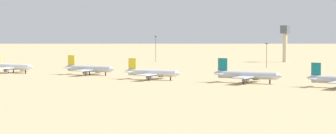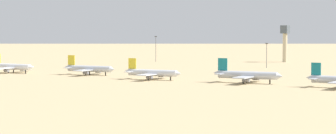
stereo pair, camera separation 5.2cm
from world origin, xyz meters
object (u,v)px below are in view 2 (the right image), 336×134
Objects in this scene: parked_jet_yellow_2 at (89,69)px; light_pole_west at (156,47)px; light_pole_mid at (267,54)px; parked_jet_teal_4 at (247,75)px; parked_jet_yellow_3 at (152,73)px; parked_jet_yellow_1 at (12,67)px; control_tower at (285,40)px.

light_pole_west reaches higher than parked_jet_yellow_2.
parked_jet_teal_4 is at bearing -67.70° from light_pole_mid.
light_pole_west reaches higher than parked_jet_yellow_3.
parked_jet_yellow_1 is 141.73m from light_pole_west.
parked_jet_yellow_1 is 1.00× the size of parked_jet_yellow_2.
control_tower reaches higher than light_pole_mid.
control_tower is 91.19m from light_pole_west.
parked_jet_yellow_2 is at bearing -114.24° from light_pole_mid.
parked_jet_yellow_3 is at bearing -84.50° from control_tower.
parked_jet_teal_4 is 1.32× the size of control_tower.
light_pole_west is at bearing 167.53° from light_pole_mid.
light_pole_mid is at bearing -12.47° from light_pole_west.
control_tower is at bearing 102.83° from parked_jet_teal_4.
light_pole_mid is (-45.49, 110.93, 5.15)m from parked_jet_teal_4.
parked_jet_yellow_1 is at bearing -175.37° from parked_jet_yellow_2.
parked_jet_yellow_2 is at bearing -69.78° from light_pole_west.
light_pole_west is (-48.47, 131.56, 6.96)m from parked_jet_yellow_2.
parked_jet_yellow_3 is 48.67m from parked_jet_teal_4.
light_pole_west is (-77.22, -48.23, -5.23)m from control_tower.
parked_jet_teal_4 is at bearing 3.45° from parked_jet_yellow_1.
light_pole_mid is (97.94, -21.66, -1.52)m from light_pole_west.
light_pole_west is (-143.43, 132.60, 6.67)m from parked_jet_teal_4.
control_tower is (-18.12, 188.32, 12.21)m from parked_jet_yellow_3.
parked_jet_yellow_3 is at bearing 0.73° from parked_jet_yellow_1.
light_pole_mid is at bearing 51.06° from parked_jet_yellow_1.
parked_jet_yellow_2 is 0.92× the size of parked_jet_teal_4.
parked_jet_teal_4 is 2.23× the size of light_pole_mid.
parked_jet_yellow_2 is 1.00× the size of parked_jet_yellow_3.
light_pole_west is at bearing 129.97° from parked_jet_teal_4.
control_tower is at bearing 106.51° from light_pole_mid.
parked_jet_yellow_1 is 204.65m from control_tower.
light_pole_west is (-95.34, 140.09, 6.98)m from parked_jet_yellow_3.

